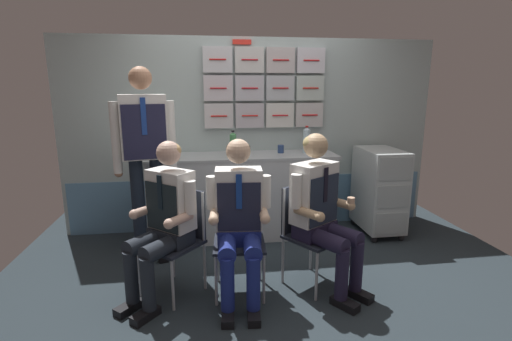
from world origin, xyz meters
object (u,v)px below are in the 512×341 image
Objects in this scene: crew_member_right at (322,206)px; espresso_cup_small at (166,151)px; folding_chair_center at (239,229)px; crew_member_center at (239,214)px; sparkling_bottle_green at (306,140)px; snack_banana at (171,157)px; folding_chair_right at (306,224)px; crew_member_standing at (145,146)px; service_trolley at (379,189)px; folding_chair_left at (180,230)px; crew_member_left at (164,216)px.

crew_member_right reaches higher than espresso_cup_small.
folding_chair_center is 0.66× the size of crew_member_center.
crew_member_right is 4.29× the size of sparkling_bottle_green.
espresso_cup_small is (-1.31, 1.30, 0.25)m from crew_member_right.
espresso_cup_small is 0.44× the size of snack_banana.
folding_chair_right is at bearing 2.36° from folding_chair_center.
crew_member_standing is 0.43m from snack_banana.
service_trolley is 2.30m from snack_banana.
crew_member_right is at bearing -26.94° from crew_member_standing.
folding_chair_left is 1.00× the size of folding_chair_right.
crew_member_center is at bearing -175.60° from crew_member_right.
folding_chair_right is at bearing 5.06° from crew_member_left.
folding_chair_left is 0.23m from crew_member_left.
crew_member_left is 1.49× the size of folding_chair_right.
service_trolley is at bearing 46.11° from crew_member_right.
folding_chair_center is at bearing 7.67° from crew_member_left.
crew_member_center reaches higher than sparkling_bottle_green.
crew_member_standing is (-0.21, 0.70, 0.42)m from crew_member_left.
snack_banana is (0.07, -0.22, -0.02)m from espresso_cup_small.
crew_member_right reaches higher than folding_chair_left.
crew_member_right is 1.66m from crew_member_standing.
crew_member_right reaches higher than crew_member_center.
crew_member_standing is at bearing -163.55° from sparkling_bottle_green.
crew_member_left is at bearing -174.94° from folding_chair_right.
espresso_cup_small reaches higher than snack_banana.
crew_member_left is 7.17× the size of snack_banana.
crew_member_right is at bearing -9.44° from folding_chair_center.
sparkling_bottle_green is (1.33, 1.07, 0.55)m from folding_chair_left.
service_trolley is 1.15× the size of folding_chair_left.
crew_member_right reaches higher than sparkling_bottle_green.
folding_chair_left is 1.79m from sparkling_bottle_green.
crew_member_right is at bearing -133.89° from service_trolley.
espresso_cup_small is at bearing 119.08° from folding_chair_center.
service_trolley is 0.53× the size of crew_member_standing.
folding_chair_right is 0.25m from crew_member_right.
folding_chair_right is (1.14, 0.10, -0.17)m from crew_member_left.
espresso_cup_small is at bearing 106.48° from snack_banana.
crew_member_standing is at bearing -172.40° from service_trolley.
service_trolley is at bearing 33.43° from crew_member_center.
crew_member_left is at bearing -73.36° from crew_member_standing.
sparkling_bottle_green reaches higher than service_trolley.
sparkling_bottle_green is (1.65, 0.49, -0.04)m from crew_member_standing.
crew_member_standing is at bearing 134.77° from crew_member_center.
espresso_cup_small is (-0.65, 1.35, 0.27)m from crew_member_center.
sparkling_bottle_green is 1.47m from snack_banana.
crew_member_right is (1.23, -0.03, 0.03)m from crew_member_left.
snack_banana is at bearing 117.38° from crew_member_center.
folding_chair_left is 0.67× the size of crew_member_left.
espresso_cup_small is 0.24m from snack_banana.
snack_banana is at bearing 179.70° from service_trolley.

